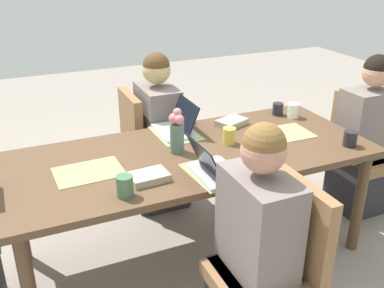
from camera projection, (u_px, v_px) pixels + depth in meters
ground_plane at (192, 253)px, 2.92m from camera, size 10.00×10.00×0.00m
dining_table at (192, 163)px, 2.64m from camera, size 2.18×0.92×0.74m
chair_near_left_near at (147, 143)px, 3.32m from camera, size 0.44×0.44×0.90m
person_near_left_near at (159, 141)px, 3.29m from camera, size 0.36×0.40×1.19m
chair_far_left_far at (277, 263)px, 2.07m from camera, size 0.44×0.44×0.90m
person_far_left_far at (257, 255)px, 2.08m from camera, size 0.36×0.40×1.19m
chair_head_left_right_near at (363, 143)px, 3.32m from camera, size 0.44×0.44×0.90m
person_head_left_right_near at (364, 145)px, 3.23m from camera, size 0.40×0.36×1.19m
flower_vase at (177, 130)px, 2.55m from camera, size 0.09×0.10×0.27m
placemat_near_left_near at (176, 133)px, 2.87m from camera, size 0.27×0.37×0.00m
placemat_head_right_left_mid at (89, 172)px, 2.37m from camera, size 0.37×0.27×0.00m
placemat_far_left_far at (215, 173)px, 2.36m from camera, size 0.29×0.38×0.00m
placemat_head_left_right_near at (283, 134)px, 2.86m from camera, size 0.36×0.27×0.00m
laptop_far_left_far at (213, 169)px, 2.32m from camera, size 0.22×0.32×0.20m
laptop_near_left_near at (178, 126)px, 2.87m from camera, size 0.22×0.32×0.20m
coffee_mug_near_left at (278, 109)px, 3.17m from camera, size 0.08×0.08×0.09m
coffee_mug_near_right at (229, 136)px, 2.70m from camera, size 0.08×0.08×0.10m
coffee_mug_centre_left at (350, 139)px, 2.67m from camera, size 0.08×0.08×0.09m
coffee_mug_centre_right at (125, 186)px, 2.13m from camera, size 0.08×0.08×0.11m
coffee_mug_far_left at (293, 111)px, 3.12m from camera, size 0.09×0.09×0.10m
book_red_cover at (149, 177)px, 2.29m from camera, size 0.21×0.15×0.04m
book_blue_cover at (232, 122)px, 3.00m from camera, size 0.24×0.20×0.04m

